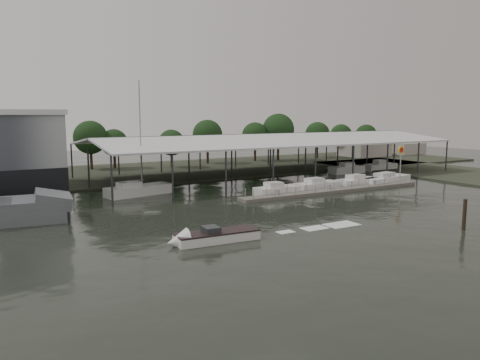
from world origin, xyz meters
TOP-DOWN VIEW (x-y plane):
  - ground at (0.00, 0.00)m, footprint 200.00×200.00m
  - land_strip_far at (0.00, 42.00)m, footprint 140.00×30.00m
  - land_strip_east at (45.00, 10.00)m, footprint 20.00×60.00m
  - covered_boat_shed at (17.00, 28.00)m, footprint 58.24×24.00m
  - floating_dock at (15.00, 10.00)m, footprint 28.00×2.00m
  - shell_fuel_sign at (27.00, 9.99)m, footprint 1.10×0.18m
  - distant_commercial_buildings at (59.03, 44.69)m, footprint 22.00×8.00m
  - white_sailboat at (-7.76, 20.52)m, footprint 8.80×4.34m
  - speedboat_underway at (-9.68, -3.28)m, footprint 18.45×3.26m
  - moored_cruiser_0 at (7.20, 12.02)m, footprint 5.88×2.29m
  - moored_cruiser_1 at (14.03, 12.52)m, footprint 6.82×2.67m
  - moored_cruiser_2 at (21.27, 12.44)m, footprint 6.99×2.61m
  - moored_cruiser_3 at (26.43, 11.93)m, footprint 9.57×3.84m
  - horizon_tree_line at (24.41, 47.84)m, footprint 69.68×9.52m

SIDE VIEW (x-z plane):
  - ground at x=0.00m, z-range 0.00..0.00m
  - land_strip_far at x=0.00m, z-range -0.05..0.25m
  - land_strip_east at x=45.00m, z-range -0.05..0.25m
  - floating_dock at x=15.00m, z-range -0.50..0.90m
  - speedboat_underway at x=-9.68m, z-range -0.61..1.39m
  - moored_cruiser_0 at x=7.20m, z-range -0.24..1.46m
  - moored_cruiser_3 at x=26.43m, z-range -0.24..1.46m
  - moored_cruiser_1 at x=14.03m, z-range -0.24..1.46m
  - moored_cruiser_2 at x=21.27m, z-range -0.24..1.46m
  - white_sailboat at x=-7.76m, z-range -6.44..7.78m
  - distant_commercial_buildings at x=59.03m, z-range -0.16..3.84m
  - shell_fuel_sign at x=27.00m, z-range 1.15..6.70m
  - horizon_tree_line at x=24.41m, z-range 0.62..10.77m
  - covered_boat_shed at x=17.00m, z-range 2.65..9.61m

